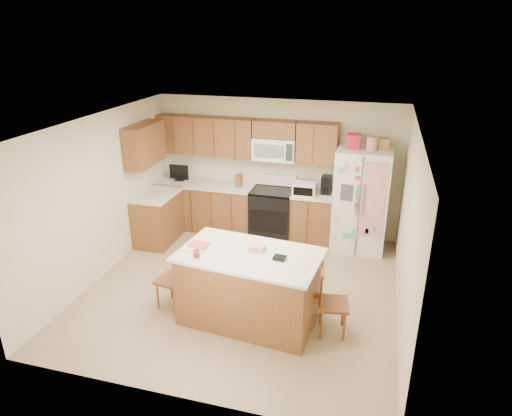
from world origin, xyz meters
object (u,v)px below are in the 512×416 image
(refrigerator, at_px, (361,199))
(windsor_chair_left, at_px, (173,279))
(windsor_chair_back, at_px, (266,269))
(windsor_chair_right, at_px, (331,303))
(stove, at_px, (272,212))
(island, at_px, (250,287))

(refrigerator, height_order, windsor_chair_left, refrigerator)
(windsor_chair_back, relative_size, windsor_chair_right, 0.95)
(refrigerator, bearing_deg, windsor_chair_left, -132.60)
(stove, height_order, windsor_chair_left, stove)
(refrigerator, relative_size, windsor_chair_back, 2.33)
(stove, distance_m, island, 2.65)
(island, xyz_separation_m, windsor_chair_right, (1.08, 0.00, -0.06))
(windsor_chair_left, xyz_separation_m, windsor_chair_right, (2.18, -0.01, 0.01))
(island, distance_m, windsor_chair_back, 0.67)
(refrigerator, bearing_deg, windsor_chair_back, -121.95)
(windsor_chair_back, xyz_separation_m, windsor_chair_right, (1.02, -0.66, 0.02))
(windsor_chair_right, bearing_deg, windsor_chair_back, 147.08)
(island, bearing_deg, refrigerator, 64.09)
(stove, height_order, windsor_chair_right, stove)
(windsor_chair_left, relative_size, windsor_chair_back, 1.04)
(stove, xyz_separation_m, windsor_chair_left, (-0.78, -2.62, -0.05))
(refrigerator, xyz_separation_m, windsor_chair_left, (-2.35, -2.56, -0.49))
(stove, bearing_deg, windsor_chair_back, -79.05)
(windsor_chair_left, bearing_deg, stove, 73.37)
(windsor_chair_left, distance_m, windsor_chair_right, 2.18)
(island, height_order, windsor_chair_left, island)
(island, relative_size, windsor_chair_back, 2.18)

